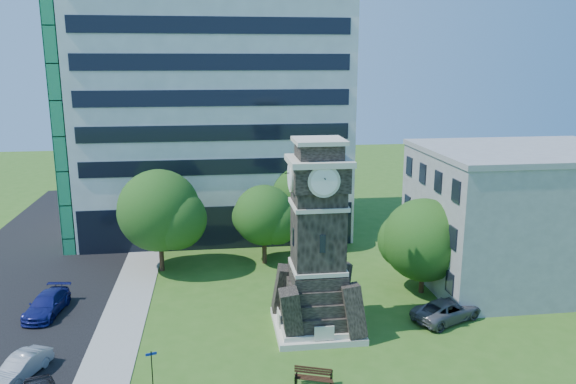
{
  "coord_description": "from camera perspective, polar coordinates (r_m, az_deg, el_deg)",
  "views": [
    {
      "loc": [
        -3.17,
        -30.46,
        16.74
      ],
      "look_at": [
        1.74,
        6.51,
        7.97
      ],
      "focal_mm": 35.0,
      "sensor_mm": 36.0,
      "label": 1
    }
  ],
  "objects": [
    {
      "name": "tree_nw",
      "position": [
        45.88,
        -12.84,
        -2.07
      ],
      "size": [
        7.23,
        6.57,
        8.39
      ],
      "rotation": [
        0.0,
        0.0,
        0.04
      ],
      "color": "#332114",
      "rests_on": "ground"
    },
    {
      "name": "office_tall",
      "position": [
        56.36,
        -7.73,
        10.55
      ],
      "size": [
        26.2,
        15.11,
        28.6
      ],
      "color": "white",
      "rests_on": "ground"
    },
    {
      "name": "park_bench",
      "position": [
        31.03,
        2.62,
        -18.24
      ],
      "size": [
        2.0,
        0.53,
        1.04
      ],
      "rotation": [
        0.0,
        0.0,
        -0.34
      ],
      "color": "black",
      "rests_on": "ground"
    },
    {
      "name": "car_street_mid",
      "position": [
        34.83,
        -25.47,
        -15.73
      ],
      "size": [
        2.63,
        3.99,
        1.24
      ],
      "primitive_type": "imported",
      "rotation": [
        0.0,
        0.0,
        -0.38
      ],
      "color": "gray",
      "rests_on": "ground"
    },
    {
      "name": "tree_nc",
      "position": [
        46.7,
        -2.36,
        -2.55
      ],
      "size": [
        5.57,
        5.06,
        6.75
      ],
      "rotation": [
        0.0,
        0.0,
        -0.35
      ],
      "color": "#332114",
      "rests_on": "ground"
    },
    {
      "name": "clock_tower",
      "position": [
        34.97,
        3.03,
        -5.92
      ],
      "size": [
        5.4,
        5.4,
        12.22
      ],
      "color": "beige",
      "rests_on": "ground"
    },
    {
      "name": "tree_east",
      "position": [
        41.99,
        13.75,
        -4.95
      ],
      "size": [
        6.64,
        6.04,
        7.1
      ],
      "rotation": [
        0.0,
        0.0,
        -0.3
      ],
      "color": "#332114",
      "rests_on": "ground"
    },
    {
      "name": "street_sign",
      "position": [
        30.78,
        -13.66,
        -16.91
      ],
      "size": [
        0.57,
        0.06,
        2.36
      ],
      "rotation": [
        0.0,
        0.0,
        0.28
      ],
      "color": "black",
      "rests_on": "ground"
    },
    {
      "name": "car_east_lot",
      "position": [
        39.22,
        15.84,
        -11.45
      ],
      "size": [
        5.51,
        4.2,
        1.39
      ],
      "primitive_type": "imported",
      "rotation": [
        0.0,
        0.0,
        2.0
      ],
      "color": "#57575D",
      "rests_on": "ground"
    },
    {
      "name": "ground",
      "position": [
        34.91,
        -1.48,
        -15.44
      ],
      "size": [
        160.0,
        160.0,
        0.0
      ],
      "primitive_type": "plane",
      "color": "#325E1A",
      "rests_on": "ground"
    },
    {
      "name": "car_street_north",
      "position": [
        41.91,
        -23.3,
        -10.43
      ],
      "size": [
        2.53,
        4.97,
        1.38
      ],
      "primitive_type": "imported",
      "rotation": [
        0.0,
        0.0,
        -0.13
      ],
      "color": "navy",
      "rests_on": "ground"
    },
    {
      "name": "office_low",
      "position": [
        46.35,
        22.7,
        -2.23
      ],
      "size": [
        15.2,
        12.2,
        10.4
      ],
      "color": "#9C9EA1",
      "rests_on": "ground"
    },
    {
      "name": "tree_ne",
      "position": [
        51.15,
        1.65,
        -0.7
      ],
      "size": [
        6.48,
        5.89,
        7.57
      ],
      "rotation": [
        0.0,
        0.0,
        -0.3
      ],
      "color": "#332114",
      "rests_on": "ground"
    },
    {
      "name": "sidewalk",
      "position": [
        39.71,
        -16.38,
        -12.23
      ],
      "size": [
        3.0,
        70.0,
        0.06
      ],
      "primitive_type": "cube",
      "color": "gray",
      "rests_on": "ground"
    }
  ]
}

